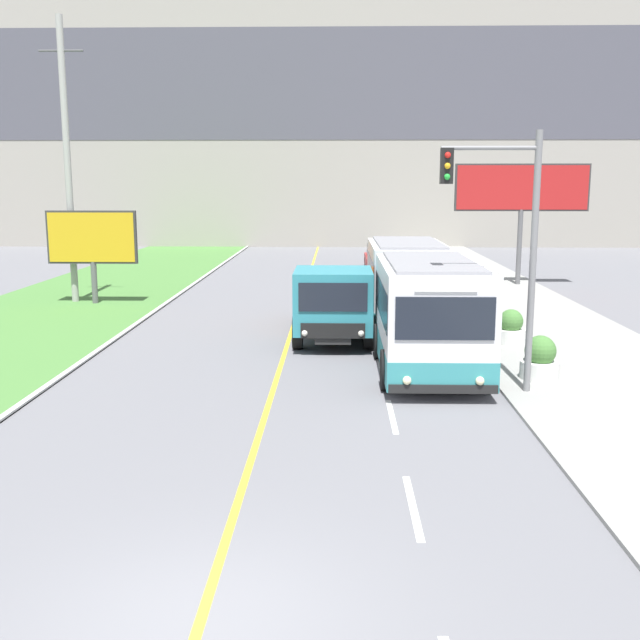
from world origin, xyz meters
The scene contains 14 objects.
ground_plane centered at (0.00, 0.00, 0.00)m, with size 300.00×300.00×0.00m, color slate.
lane_marking_centre centered at (0.29, 1.06, 0.00)m, with size 2.88×140.00×0.01m.
apartment_block_background centered at (0.00, 55.39, 11.83)m, with size 80.00×8.04×23.66m.
city_bus centered at (3.96, 14.71, 1.53)m, with size 2.68×12.25×3.00m.
dump_truck centered at (1.43, 15.63, 1.23)m, with size 2.45×6.80×2.39m.
car_distant centered at (4.08, 35.96, 0.69)m, with size 1.80×4.30×1.45m.
utility_pole_far centered at (-9.57, 23.37, 5.85)m, with size 1.80×0.28×11.58m.
traffic_light_mast centered at (5.46, 9.61, 3.90)m, with size 2.28×0.32×6.14m.
billboard_large centered at (10.43, 28.99, 4.58)m, with size 6.44×0.24×5.90m.
billboard_small centered at (-8.58, 22.91, 2.67)m, with size 3.71×0.24×3.87m.
planter_round_near centered at (6.70, 10.80, 0.56)m, with size 0.98×0.98×1.10m.
planter_round_second centered at (6.91, 15.00, 0.55)m, with size 0.92×0.92×1.07m.
planter_round_third centered at (6.71, 19.21, 0.57)m, with size 0.95×0.95×1.11m.
planter_round_far centered at (6.78, 23.42, 0.56)m, with size 0.99×0.99×1.11m.
Camera 1 is at (1.56, -7.77, 4.96)m, focal length 42.00 mm.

